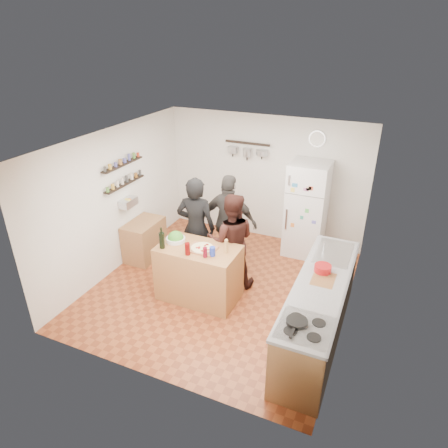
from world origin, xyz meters
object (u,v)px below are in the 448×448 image
at_px(skillet, 297,322).
at_px(person_back, 229,222).
at_px(counter_run, 318,311).
at_px(wall_clock, 317,139).
at_px(red_bowl, 323,268).
at_px(person_left, 196,228).
at_px(pepper_mill, 226,247).
at_px(fridge, 306,209).
at_px(side_table, 144,240).
at_px(salad_bowl, 176,239).
at_px(person_center, 231,241).
at_px(salt_canister, 212,251).
at_px(wine_bottle, 162,240).
at_px(prep_island, 199,273).

bearing_deg(skillet, person_back, 128.83).
bearing_deg(counter_run, wall_clock, 105.92).
bearing_deg(red_bowl, skillet, -92.39).
bearing_deg(person_left, pepper_mill, 133.55).
relative_size(person_back, fridge, 0.96).
distance_m(person_back, side_table, 1.68).
height_order(salad_bowl, skillet, salad_bowl).
height_order(counter_run, skillet, skillet).
bearing_deg(red_bowl, counter_run, -79.69).
relative_size(person_center, person_back, 0.95).
height_order(person_left, counter_run, person_left).
xyz_separation_m(salt_canister, fridge, (0.88, 2.24, -0.08)).
bearing_deg(salad_bowl, wine_bottle, -106.50).
xyz_separation_m(counter_run, skillet, (-0.10, -0.92, 0.49)).
bearing_deg(side_table, person_back, 14.30).
distance_m(pepper_mill, side_table, 2.17).
xyz_separation_m(pepper_mill, person_back, (-0.41, 1.06, -0.14)).
bearing_deg(red_bowl, salad_bowl, -178.88).
height_order(prep_island, side_table, prep_island).
distance_m(fridge, side_table, 3.08).
xyz_separation_m(prep_island, person_left, (-0.35, 0.60, 0.45)).
xyz_separation_m(person_center, fridge, (0.86, 1.56, 0.08)).
distance_m(prep_island, red_bowl, 1.95).
xyz_separation_m(pepper_mill, red_bowl, (1.43, 0.04, -0.03)).
distance_m(prep_island, salad_bowl, 0.64).
height_order(wine_bottle, salt_canister, wine_bottle).
relative_size(prep_island, red_bowl, 5.37).
xyz_separation_m(salad_bowl, pepper_mill, (0.87, 0.00, 0.06)).
xyz_separation_m(salt_canister, person_back, (-0.26, 1.23, -0.12)).
relative_size(counter_run, red_bowl, 11.30).
bearing_deg(red_bowl, person_left, 167.16).
bearing_deg(person_back, wine_bottle, 65.76).
relative_size(prep_island, salad_bowl, 4.12).
bearing_deg(side_table, salt_canister, -24.68).
xyz_separation_m(wine_bottle, person_back, (0.54, 1.33, -0.17)).
bearing_deg(wall_clock, salad_bowl, -123.63).
distance_m(salad_bowl, person_back, 1.16).
relative_size(person_left, red_bowl, 7.74).
distance_m(red_bowl, wall_clock, 2.73).
xyz_separation_m(wine_bottle, wall_clock, (1.68, 2.67, 1.11)).
distance_m(pepper_mill, person_back, 1.14).
bearing_deg(wine_bottle, person_left, 79.42).
bearing_deg(counter_run, wine_bottle, -179.06).
height_order(salt_canister, person_center, person_center).
distance_m(counter_run, skillet, 1.05).
xyz_separation_m(wine_bottle, person_center, (0.81, 0.78, -0.22)).
height_order(prep_island, person_left, person_left).
xyz_separation_m(prep_island, person_back, (0.04, 1.11, 0.41)).
height_order(person_back, side_table, person_back).
bearing_deg(person_left, wall_clock, -141.23).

